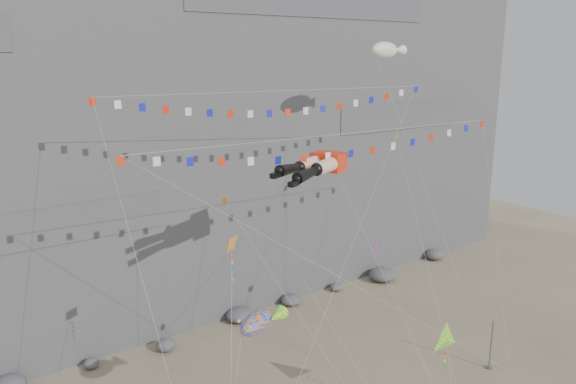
{
  "coord_description": "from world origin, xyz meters",
  "views": [
    {
      "loc": [
        -25.03,
        -25.14,
        24.56
      ],
      "look_at": [
        -0.19,
        9.0,
        14.23
      ],
      "focal_mm": 35.0,
      "sensor_mm": 36.0,
      "label": 1
    }
  ],
  "objects": [
    {
      "name": "talus_boulders",
      "position": [
        0.0,
        17.0,
        0.6
      ],
      "size": [
        60.0,
        3.0,
        1.2
      ],
      "primitive_type": null,
      "color": "slate",
      "rests_on": "ground"
    },
    {
      "name": "legs_kite",
      "position": [
        -1.12,
        4.54,
        17.08
      ],
      "size": [
        7.53,
        15.68,
        22.22
      ],
      "rotation": [
        0.0,
        0.0,
        0.4
      ],
      "color": "red",
      "rests_on": "ground"
    },
    {
      "name": "blimp_windsock",
      "position": [
        10.04,
        9.3,
        24.9
      ],
      "size": [
        4.6,
        12.4,
        27.39
      ],
      "color": "#F7EFCB",
      "rests_on": "ground"
    },
    {
      "name": "small_kite_d",
      "position": [
        9.37,
        6.74,
        17.68
      ],
      "size": [
        7.28,
        14.52,
        23.76
      ],
      "color": "yellow",
      "rests_on": "ground"
    },
    {
      "name": "flag_banner_lower",
      "position": [
        1.1,
        4.5,
        19.1
      ],
      "size": [
        31.22,
        8.43,
        23.68
      ],
      "color": "red",
      "rests_on": "ground"
    },
    {
      "name": "delta_kite",
      "position": [
        2.56,
        -4.6,
        6.69
      ],
      "size": [
        2.67,
        2.85,
        8.17
      ],
      "color": "yellow",
      "rests_on": "ground"
    },
    {
      "name": "small_kite_c",
      "position": [
        -2.74,
        3.38,
        9.14
      ],
      "size": [
        1.51,
        11.39,
        14.29
      ],
      "color": "green",
      "rests_on": "ground"
    },
    {
      "name": "fish_windsock",
      "position": [
        -8.59,
        0.71,
        9.04
      ],
      "size": [
        7.18,
        5.43,
        11.1
      ],
      "color": "orange",
      "rests_on": "ground"
    },
    {
      "name": "harlequin_kite",
      "position": [
        -9.63,
        1.51,
        13.92
      ],
      "size": [
        4.58,
        6.28,
        15.35
      ],
      "color": "#F71B34",
      "rests_on": "ground"
    },
    {
      "name": "small_kite_b",
      "position": [
        5.85,
        5.18,
        9.48
      ],
      "size": [
        4.33,
        12.4,
        15.6
      ],
      "color": "purple",
      "rests_on": "ground"
    },
    {
      "name": "flag_banner_upper",
      "position": [
        -0.24,
        10.15,
        21.87
      ],
      "size": [
        27.96,
        17.07,
        30.3
      ],
      "color": "red",
      "rests_on": "ground"
    },
    {
      "name": "small_kite_a",
      "position": [
        -6.05,
        8.08,
        14.15
      ],
      "size": [
        4.09,
        15.29,
        20.9
      ],
      "color": "orange",
      "rests_on": "ground"
    },
    {
      "name": "cliff",
      "position": [
        0.0,
        32.0,
        25.0
      ],
      "size": [
        80.0,
        28.0,
        50.0
      ],
      "primitive_type": "cube",
      "color": "slate",
      "rests_on": "ground"
    },
    {
      "name": "anchor_pole_right",
      "position": [
        11.95,
        -1.89,
        2.06
      ],
      "size": [
        0.12,
        0.12,
        4.13
      ],
      "primitive_type": "cylinder",
      "color": "slate",
      "rests_on": "ground"
    }
  ]
}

